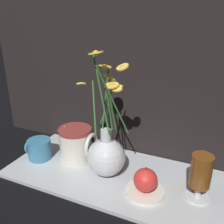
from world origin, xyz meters
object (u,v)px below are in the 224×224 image
Objects in this scene: vase_with_flowers at (106,154)px; orange_fruit at (145,180)px; ceramic_pitcher at (76,143)px; tea_glass at (201,173)px; yellow_mug at (39,149)px.

orange_fruit is at bearing -15.66° from vase_with_flowers.
tea_glass is at bearing -5.09° from ceramic_pitcher.
tea_glass reaches higher than orange_fruit.
tea_glass is at bearing 15.71° from orange_fruit.
ceramic_pitcher is at bearing 164.42° from orange_fruit.
tea_glass is at bearing 1.23° from yellow_mug.
tea_glass is (0.30, -0.00, 0.01)m from vase_with_flowers.
tea_glass is 0.16m from orange_fruit.
ceramic_pitcher is 1.01× the size of tea_glass.
ceramic_pitcher reaches higher than orange_fruit.
vase_with_flowers is 5.21× the size of orange_fruit.
tea_glass reaches higher than ceramic_pitcher.
vase_with_flowers is at bearing 164.34° from orange_fruit.
tea_glass is 1.78× the size of orange_fruit.
vase_with_flowers reaches higher than orange_fruit.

